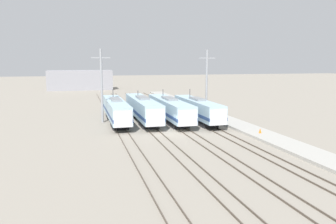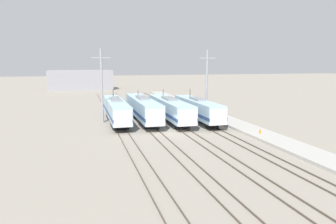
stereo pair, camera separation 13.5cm
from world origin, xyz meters
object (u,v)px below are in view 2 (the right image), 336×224
(catenary_tower_left, at_px, (102,85))
(traffic_cone, at_px, (260,131))
(locomotive_far_left, at_px, (116,110))
(locomotive_center_left, at_px, (143,109))
(locomotive_far_right, at_px, (198,110))
(locomotive_center_right, at_px, (170,109))
(catenary_tower_right, at_px, (207,83))

(catenary_tower_left, bearing_deg, traffic_cone, -38.07)
(locomotive_far_left, bearing_deg, locomotive_center_left, -1.33)
(locomotive_far_left, relative_size, locomotive_center_left, 0.96)
(locomotive_far_right, height_order, traffic_cone, locomotive_far_right)
(locomotive_center_left, relative_size, locomotive_far_right, 1.11)
(locomotive_far_left, xyz_separation_m, locomotive_center_right, (8.93, -1.07, 0.01))
(locomotive_center_left, xyz_separation_m, locomotive_far_right, (8.93, -2.49, -0.09))
(locomotive_center_left, distance_m, catenary_tower_right, 12.45)
(locomotive_far_left, bearing_deg, catenary_tower_left, 158.32)
(locomotive_center_right, bearing_deg, locomotive_far_left, 173.16)
(catenary_tower_right, distance_m, traffic_cone, 16.71)
(locomotive_far_left, height_order, catenary_tower_right, catenary_tower_right)
(locomotive_far_left, xyz_separation_m, locomotive_far_right, (13.39, -2.60, -0.01))
(locomotive_far_right, bearing_deg, catenary_tower_left, 167.45)
(locomotive_far_left, distance_m, traffic_cone, 23.22)
(locomotive_center_left, distance_m, locomotive_far_right, 9.27)
(catenary_tower_right, bearing_deg, locomotive_center_left, -175.27)
(locomotive_center_left, distance_m, traffic_cone, 19.93)
(locomotive_center_right, bearing_deg, locomotive_far_right, -18.90)
(locomotive_center_left, relative_size, catenary_tower_left, 1.64)
(catenary_tower_left, xyz_separation_m, traffic_cone, (20.01, -15.68, -5.54))
(catenary_tower_right, bearing_deg, catenary_tower_left, 180.00)
(locomotive_center_right, height_order, traffic_cone, locomotive_center_right)
(locomotive_center_left, height_order, locomotive_far_right, locomotive_far_right)
(locomotive_far_left, bearing_deg, catenary_tower_right, 3.07)
(locomotive_far_left, height_order, locomotive_center_left, locomotive_far_left)
(locomotive_center_left, relative_size, catenary_tower_right, 1.64)
(locomotive_far_right, bearing_deg, locomotive_center_left, 164.39)
(traffic_cone, bearing_deg, locomotive_center_right, 122.95)
(locomotive_center_right, xyz_separation_m, catenary_tower_left, (-11.11, 1.94, 4.17))
(locomotive_far_left, relative_size, catenary_tower_right, 1.57)
(locomotive_far_right, distance_m, traffic_cone, 13.06)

